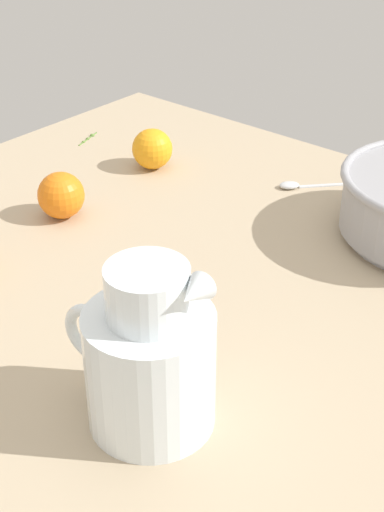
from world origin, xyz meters
TOP-DOWN VIEW (x-y plane):
  - ground_plane at (0.00, 0.00)cm, footprint 110.37×107.68cm
  - juice_pitcher at (13.01, -15.56)cm, footprint 16.89×12.59cm
  - loose_orange_0 at (-25.75, 6.89)cm, footprint 6.92×6.92cm
  - loose_orange_1 at (-27.26, 28.09)cm, footprint 6.75×6.75cm
  - spoon at (-3.31, 38.65)cm, footprint 10.60×11.50cm
  - herb_sprig_0 at (-44.72, 29.70)cm, footprint 2.31×6.34cm

SIDE VIEW (x-z plane):
  - ground_plane at x=0.00cm, z-range -3.00..0.00cm
  - herb_sprig_0 at x=-44.72cm, z-range -0.17..0.68cm
  - spoon at x=-3.31cm, z-range -0.06..0.94cm
  - loose_orange_1 at x=-27.26cm, z-range 0.00..6.75cm
  - loose_orange_0 at x=-25.75cm, z-range 0.00..6.92cm
  - juice_pitcher at x=13.01cm, z-range -2.74..15.57cm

